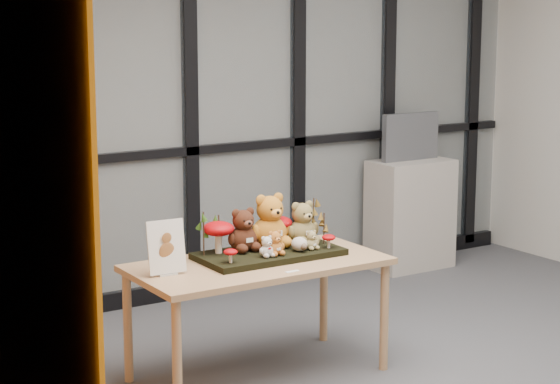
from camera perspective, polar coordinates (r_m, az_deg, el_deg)
room_shell at (r=5.30m, az=12.00°, el=6.19°), size 5.00×5.00×5.00m
glass_partition at (r=7.28m, az=-1.94°, el=5.48°), size 4.90×0.06×2.78m
orange_panel at (r=4.29m, az=-15.45°, el=1.27°), size 0.02×2.00×2.40m
display_table at (r=5.62m, az=-1.25°, el=-4.60°), size 1.42×0.72×0.66m
diorama_tray at (r=5.70m, az=-0.62°, el=-3.50°), size 0.81×0.41×0.04m
bear_pooh_yellow at (r=5.75m, az=-0.59°, el=-1.45°), size 0.26×0.24×0.34m
bear_brown_medium at (r=5.67m, az=-2.09°, el=-2.00°), size 0.21×0.19×0.27m
bear_tan_back at (r=5.84m, az=1.26°, el=-1.60°), size 0.21×0.19×0.27m
bear_small_yellow at (r=5.58m, az=-0.30°, el=-2.80°), size 0.12×0.11×0.15m
bear_white_bow at (r=5.55m, az=-0.75°, el=-3.01°), size 0.10×0.09×0.13m
bear_beige_small at (r=5.72m, az=1.79°, el=-2.65°), size 0.09×0.08×0.12m
plush_cream_hedgehog at (r=5.68m, az=1.10°, el=-2.91°), size 0.07×0.06×0.09m
mushroom_back_left at (r=5.63m, az=-3.48°, el=-2.47°), size 0.18×0.18×0.20m
mushroom_back_right at (r=5.84m, az=-0.10°, el=-2.08°), size 0.16×0.16×0.18m
mushroom_front_left at (r=5.43m, az=-2.80°, el=-3.57°), size 0.08×0.08×0.09m
mushroom_front_right at (r=5.76m, az=2.76°, el=-2.74°), size 0.08×0.08×0.09m
sprig_green_far_left at (r=5.58m, az=-4.32°, el=-2.35°), size 0.05×0.05×0.25m
sprig_green_mid_left at (r=5.68m, az=-3.46°, el=-2.32°), size 0.05×0.05×0.21m
sprig_dry_far_right at (r=5.93m, az=1.90°, el=-1.53°), size 0.05×0.05×0.25m
sprig_dry_mid_right at (r=5.85m, az=2.49°, el=-2.05°), size 0.05×0.05×0.18m
sprig_green_centre at (r=5.77m, az=-1.99°, el=-2.36°), size 0.05×0.05×0.15m
sign_holder at (r=5.33m, az=-6.40°, el=-3.25°), size 0.21×0.07×0.29m
label_card at (r=5.40m, az=0.69°, el=-4.49°), size 0.08×0.03×0.00m
cabinet at (r=8.03m, az=7.33°, el=-1.25°), size 0.64×0.38×0.86m
monitor at (r=7.94m, az=7.35°, el=3.11°), size 0.52×0.05×0.37m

